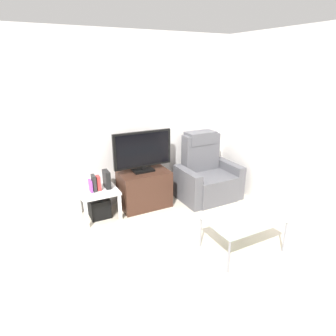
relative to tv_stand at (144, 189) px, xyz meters
name	(u,v)px	position (x,y,z in m)	size (l,w,h in m)	color
ground_plane	(160,233)	(-0.14, -0.82, -0.29)	(6.40, 6.40, 0.00)	beige
wall_back	(126,122)	(-0.14, 0.31, 1.01)	(6.40, 0.06, 2.60)	silver
wall_side	(273,124)	(1.74, -0.82, 1.01)	(0.06, 4.48, 2.60)	silver
tv_stand	(144,189)	(0.00, 0.00, 0.00)	(0.76, 0.49, 0.58)	#3D2319
television	(143,151)	(0.00, 0.02, 0.62)	(0.92, 0.20, 0.63)	black
recliner_armchair	(206,176)	(1.07, -0.15, 0.08)	(0.98, 0.78, 1.08)	#515156
side_table	(98,194)	(-0.73, -0.01, 0.07)	(0.54, 0.54, 0.43)	white
subwoofer_box	(99,207)	(-0.73, -0.01, -0.15)	(0.29, 0.29, 0.29)	black
book_leftmost	(91,186)	(-0.83, -0.03, 0.23)	(0.03, 0.14, 0.17)	purple
book_middle	(94,183)	(-0.78, -0.03, 0.26)	(0.04, 0.14, 0.24)	#262626
book_rightmost	(98,183)	(-0.72, -0.03, 0.25)	(0.05, 0.10, 0.21)	red
game_console	(107,179)	(-0.58, 0.00, 0.27)	(0.07, 0.20, 0.26)	black
coffee_table	(244,220)	(0.59, -1.61, 0.11)	(0.90, 0.60, 0.43)	#B2C6C1
cell_phone	(255,218)	(0.69, -1.68, 0.15)	(0.07, 0.15, 0.01)	#B7B7BC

